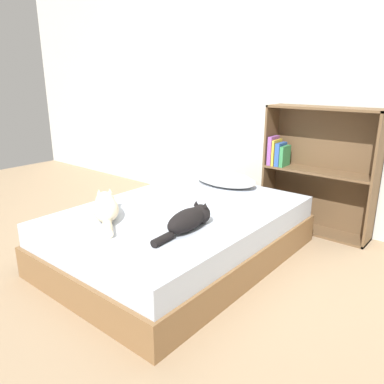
{
  "coord_description": "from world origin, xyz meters",
  "views": [
    {
      "loc": [
        1.76,
        -1.99,
        1.35
      ],
      "look_at": [
        0.0,
        0.14,
        0.5
      ],
      "focal_mm": 35.0,
      "sensor_mm": 36.0,
      "label": 1
    }
  ],
  "objects_px": {
    "cat_light": "(106,208)",
    "pillow": "(225,179)",
    "bed": "(180,233)",
    "cat_dark": "(189,219)",
    "bookshelf": "(317,169)"
  },
  "relations": [
    {
      "from": "bed",
      "to": "bookshelf",
      "type": "relative_size",
      "value": 1.73
    },
    {
      "from": "bed",
      "to": "cat_dark",
      "type": "height_order",
      "value": "cat_dark"
    },
    {
      "from": "pillow",
      "to": "cat_light",
      "type": "distance_m",
      "value": 1.22
    },
    {
      "from": "pillow",
      "to": "cat_dark",
      "type": "height_order",
      "value": "cat_dark"
    },
    {
      "from": "bed",
      "to": "cat_dark",
      "type": "bearing_deg",
      "value": -39.63
    },
    {
      "from": "cat_light",
      "to": "pillow",
      "type": "bearing_deg",
      "value": -62.53
    },
    {
      "from": "bed",
      "to": "bookshelf",
      "type": "xyz_separation_m",
      "value": [
        0.56,
        1.22,
        0.37
      ]
    },
    {
      "from": "cat_light",
      "to": "cat_dark",
      "type": "xyz_separation_m",
      "value": [
        0.6,
        0.21,
        0.0
      ]
    },
    {
      "from": "bookshelf",
      "to": "cat_light",
      "type": "bearing_deg",
      "value": -116.96
    },
    {
      "from": "bed",
      "to": "cat_dark",
      "type": "relative_size",
      "value": 3.51
    },
    {
      "from": "bed",
      "to": "bookshelf",
      "type": "distance_m",
      "value": 1.39
    },
    {
      "from": "bed",
      "to": "cat_light",
      "type": "relative_size",
      "value": 3.6
    },
    {
      "from": "cat_dark",
      "to": "bookshelf",
      "type": "distance_m",
      "value": 1.49
    },
    {
      "from": "cat_light",
      "to": "bookshelf",
      "type": "bearing_deg",
      "value": -80.63
    },
    {
      "from": "pillow",
      "to": "cat_light",
      "type": "relative_size",
      "value": 1.14
    }
  ]
}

